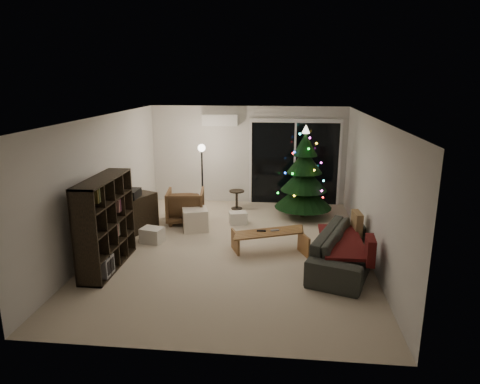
% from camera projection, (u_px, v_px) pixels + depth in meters
% --- Properties ---
extents(room, '(6.50, 7.51, 2.60)m').
position_uv_depth(room, '(262.00, 180.00, 9.36)').
color(room, beige).
rests_on(room, ground).
extents(bookshelf, '(0.84, 1.63, 1.59)m').
position_uv_depth(bookshelf, '(95.00, 223.00, 7.26)').
color(bookshelf, black).
rests_on(bookshelf, floor).
extents(media_cabinet, '(0.93, 1.33, 0.78)m').
position_uv_depth(media_cabinet, '(130.00, 215.00, 8.96)').
color(media_cabinet, black).
rests_on(media_cabinet, floor).
extents(stereo, '(0.39, 0.47, 0.17)m').
position_uv_depth(stereo, '(129.00, 194.00, 8.84)').
color(stereo, black).
rests_on(stereo, media_cabinet).
extents(armchair, '(0.92, 0.94, 0.76)m').
position_uv_depth(armchair, '(186.00, 206.00, 9.66)').
color(armchair, '#523422').
rests_on(armchair, floor).
extents(ottoman, '(0.65, 0.65, 0.47)m').
position_uv_depth(ottoman, '(195.00, 219.00, 9.20)').
color(ottoman, beige).
rests_on(ottoman, floor).
extents(cardboard_box_a, '(0.49, 0.41, 0.30)m').
position_uv_depth(cardboard_box_a, '(152.00, 235.00, 8.51)').
color(cardboard_box_a, beige).
rests_on(cardboard_box_a, floor).
extents(cardboard_box_b, '(0.45, 0.39, 0.27)m').
position_uv_depth(cardboard_box_b, '(238.00, 218.00, 9.60)').
color(cardboard_box_b, beige).
rests_on(cardboard_box_b, floor).
extents(side_table, '(0.48, 0.48, 0.47)m').
position_uv_depth(side_table, '(237.00, 200.00, 10.67)').
color(side_table, black).
rests_on(side_table, floor).
extents(floor_lamp, '(0.26, 0.26, 1.61)m').
position_uv_depth(floor_lamp, '(202.00, 180.00, 10.25)').
color(floor_lamp, black).
rests_on(floor_lamp, floor).
extents(sofa, '(1.55, 2.37, 0.64)m').
position_uv_depth(sofa, '(347.00, 249.00, 7.36)').
color(sofa, '#424441').
rests_on(sofa, floor).
extents(sofa_throw, '(0.69, 1.59, 0.05)m').
position_uv_depth(sofa_throw, '(342.00, 241.00, 7.34)').
color(sofa_throw, '#5B1510').
rests_on(sofa_throw, sofa).
extents(cushion_a, '(0.16, 0.43, 0.42)m').
position_uv_depth(cushion_a, '(357.00, 223.00, 7.90)').
color(cushion_a, '#956A45').
rests_on(cushion_a, sofa).
extents(cushion_b, '(0.16, 0.43, 0.42)m').
position_uv_depth(cushion_b, '(370.00, 250.00, 6.65)').
color(cushion_b, '#5B1510').
rests_on(cushion_b, sofa).
extents(coffee_table, '(1.42, 0.94, 0.42)m').
position_uv_depth(coffee_table, '(269.00, 242.00, 7.97)').
color(coffee_table, '#965D2B').
rests_on(coffee_table, floor).
extents(remote_a, '(0.17, 0.05, 0.02)m').
position_uv_depth(remote_a, '(261.00, 231.00, 7.93)').
color(remote_a, black).
rests_on(remote_a, coffee_table).
extents(remote_b, '(0.16, 0.10, 0.02)m').
position_uv_depth(remote_b, '(275.00, 230.00, 7.95)').
color(remote_b, slate).
rests_on(remote_b, coffee_table).
extents(christmas_tree, '(1.39, 1.39, 2.16)m').
position_uv_depth(christmas_tree, '(304.00, 172.00, 9.84)').
color(christmas_tree, '#0F3611').
rests_on(christmas_tree, floor).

